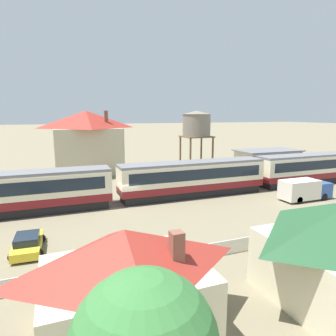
% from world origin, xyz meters
% --- Properties ---
extents(ground_plane, '(600.00, 600.00, 0.00)m').
position_xyz_m(ground_plane, '(0.00, 0.00, 0.00)').
color(ground_plane, '#7A7056').
extents(passenger_train, '(75.06, 3.22, 4.21)m').
position_xyz_m(passenger_train, '(-0.86, 0.88, 2.34)').
color(passenger_train, maroon).
rests_on(passenger_train, ground_plane).
extents(railway_track, '(140.21, 3.60, 0.04)m').
position_xyz_m(railway_track, '(2.82, 0.88, 0.01)').
color(railway_track, '#665B51').
rests_on(railway_track, ground_plane).
extents(station_building, '(10.99, 7.31, 3.65)m').
position_xyz_m(station_building, '(27.74, 11.15, 1.86)').
color(station_building, beige).
rests_on(station_building, ground_plane).
extents(station_house_red_roof, '(11.38, 9.91, 10.32)m').
position_xyz_m(station_house_red_roof, '(-1.59, 20.96, 5.33)').
color(station_house_red_roof, beige).
rests_on(station_house_red_roof, ground_plane).
extents(water_tower, '(4.25, 4.25, 10.23)m').
position_xyz_m(water_tower, '(12.76, 9.02, 8.18)').
color(water_tower, brown).
rests_on(water_tower, ground_plane).
extents(cottage_red_roof, '(7.85, 5.77, 4.72)m').
position_xyz_m(cottage_red_roof, '(-4.41, -18.37, 2.45)').
color(cottage_red_roof, beige).
rests_on(cottage_red_roof, ground_plane).
extents(parked_car_yellow, '(2.35, 4.23, 1.28)m').
position_xyz_m(parked_car_yellow, '(-9.19, -8.25, 0.60)').
color(parked_car_yellow, yellow).
rests_on(parked_car_yellow, ground_plane).
extents(delivery_truck_blue, '(6.16, 2.26, 2.37)m').
position_xyz_m(delivery_truck_blue, '(19.52, -5.22, 1.22)').
color(delivery_truck_blue, '#2D519E').
rests_on(delivery_truck_blue, ground_plane).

